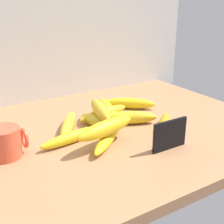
# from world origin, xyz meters

# --- Properties ---
(counter_top) EXTENTS (1.10, 0.76, 0.03)m
(counter_top) POSITION_xyz_m (0.00, 0.00, 0.01)
(counter_top) COLOR #AE784F
(counter_top) RESTS_ON ground
(back_wall) EXTENTS (1.30, 0.02, 0.70)m
(back_wall) POSITION_xyz_m (0.00, 0.39, 0.35)
(back_wall) COLOR silver
(back_wall) RESTS_ON ground
(chalkboard_sign) EXTENTS (0.11, 0.02, 0.08)m
(chalkboard_sign) POSITION_xyz_m (0.10, -0.20, 0.07)
(chalkboard_sign) COLOR black
(chalkboard_sign) RESTS_ON counter_top
(coffee_mug) EXTENTS (0.10, 0.08, 0.08)m
(coffee_mug) POSITION_xyz_m (-0.28, -0.01, 0.07)
(coffee_mug) COLOR #E55538
(coffee_mug) RESTS_ON counter_top
(banana_0) EXTENTS (0.07, 0.16, 0.03)m
(banana_0) POSITION_xyz_m (0.11, 0.14, 0.05)
(banana_0) COLOR yellow
(banana_0) RESTS_ON counter_top
(banana_1) EXTENTS (0.14, 0.13, 0.03)m
(banana_1) POSITION_xyz_m (0.19, -0.09, 0.05)
(banana_1) COLOR #B29017
(banana_1) RESTS_ON counter_top
(banana_2) EXTENTS (0.07, 0.17, 0.04)m
(banana_2) POSITION_xyz_m (0.01, 0.02, 0.05)
(banana_2) COLOR gold
(banana_2) RESTS_ON counter_top
(banana_3) EXTENTS (0.17, 0.15, 0.03)m
(banana_3) POSITION_xyz_m (-0.03, -0.09, 0.05)
(banana_3) COLOR yellow
(banana_3) RESTS_ON counter_top
(banana_4) EXTENTS (0.20, 0.07, 0.04)m
(banana_4) POSITION_xyz_m (0.06, 0.08, 0.05)
(banana_4) COLOR yellow
(banana_4) RESTS_ON counter_top
(banana_5) EXTENTS (0.14, 0.19, 0.04)m
(banana_5) POSITION_xyz_m (-0.08, 0.06, 0.05)
(banana_5) COLOR yellow
(banana_5) RESTS_ON counter_top
(banana_6) EXTENTS (0.21, 0.07, 0.03)m
(banana_6) POSITION_xyz_m (-0.10, -0.03, 0.05)
(banana_6) COLOR yellow
(banana_6) RESTS_ON counter_top
(banana_7) EXTENTS (0.17, 0.15, 0.04)m
(banana_7) POSITION_xyz_m (0.20, 0.12, 0.05)
(banana_7) COLOR yellow
(banana_7) RESTS_ON counter_top
(banana_8) EXTENTS (0.18, 0.12, 0.04)m
(banana_8) POSITION_xyz_m (0.11, -0.00, 0.05)
(banana_8) COLOR yellow
(banana_8) RESTS_ON counter_top
(banana_9) EXTENTS (0.08, 0.18, 0.04)m
(banana_9) POSITION_xyz_m (0.02, 0.03, 0.09)
(banana_9) COLOR gold
(banana_9) RESTS_ON banana_2
(banana_10) EXTENTS (0.21, 0.09, 0.04)m
(banana_10) POSITION_xyz_m (-0.04, -0.10, 0.08)
(banana_10) COLOR yellow
(banana_10) RESTS_ON banana_3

